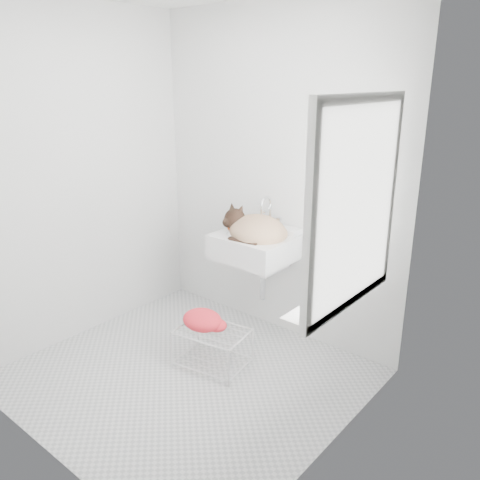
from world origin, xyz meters
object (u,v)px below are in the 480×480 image
Objects in this scene: cat at (255,230)px; bottle_b at (327,299)px; sink at (255,235)px; bottle_a at (321,303)px; wire_rack at (212,347)px; bottle_c at (351,284)px.

cat reaches higher than bottle_b.
sink is 1.17m from bottle_b.
cat is at bearing 147.51° from bottle_b.
cat is at bearing 144.68° from bottle_a.
wire_rack is at bearing -86.49° from sink.
bottle_c is at bearing 90.00° from bottle_b.
bottle_c is (0.00, 0.33, 0.00)m from bottle_a.
bottle_a reaches higher than bottle_b.
wire_rack is 1.20m from bottle_a.
bottle_b is at bearing -32.93° from sink.
sink is at bearing 144.30° from bottle_a.
cat is 1.04m from bottle_c.
bottle_b is 1.42× the size of bottle_c.
bottle_b is at bearing -6.67° from wire_rack.
sink is at bearing 159.12° from bottle_c.
cat is 0.90m from wire_rack.
bottle_c is (0.98, -0.38, 0.00)m from sink.
wire_rack is (0.02, -0.51, -0.74)m from cat.
sink is 2.59× the size of bottle_a.
bottle_c is at bearing 8.99° from wire_rack.
sink reaches higher than bottle_b.
sink is 1.21m from bottle_a.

